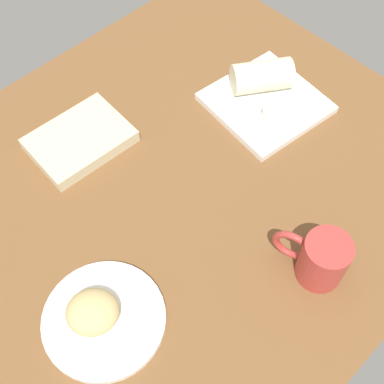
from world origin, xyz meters
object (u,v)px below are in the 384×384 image
(round_plate, at_px, (104,319))
(scone_pastry, at_px, (92,312))
(sauce_cup, at_px, (275,113))
(coffee_mug, at_px, (321,258))
(breakfast_wrap, at_px, (262,76))
(book_stack, at_px, (80,140))
(square_plate, at_px, (266,103))

(round_plate, relative_size, scone_pastry, 2.37)
(sauce_cup, bearing_deg, coffee_mug, 53.43)
(sauce_cup, relative_size, coffee_mug, 0.40)
(sauce_cup, height_order, breakfast_wrap, breakfast_wrap)
(breakfast_wrap, height_order, book_stack, breakfast_wrap)
(breakfast_wrap, distance_m, book_stack, 0.40)
(sauce_cup, bearing_deg, scone_pastry, 8.30)
(square_plate, relative_size, breakfast_wrap, 1.72)
(scone_pastry, height_order, square_plate, scone_pastry)
(square_plate, distance_m, breakfast_wrap, 0.06)
(scone_pastry, relative_size, breakfast_wrap, 0.68)
(round_plate, bearing_deg, book_stack, -121.60)
(scone_pastry, distance_m, book_stack, 0.37)
(round_plate, relative_size, square_plate, 0.94)
(round_plate, relative_size, sauce_cup, 3.94)
(square_plate, bearing_deg, sauce_cup, 60.77)
(sauce_cup, bearing_deg, breakfast_wrap, -119.23)
(square_plate, bearing_deg, scone_pastry, 12.18)
(scone_pastry, bearing_deg, sauce_cup, -171.70)
(square_plate, xyz_separation_m, sauce_cup, (0.02, 0.04, 0.02))
(coffee_mug, bearing_deg, sauce_cup, -126.57)
(coffee_mug, bearing_deg, square_plate, -125.66)
(scone_pastry, xyz_separation_m, breakfast_wrap, (-0.57, -0.15, 0.01))
(book_stack, xyz_separation_m, coffee_mug, (-0.12, 0.50, 0.04))
(round_plate, distance_m, coffee_mug, 0.37)
(round_plate, bearing_deg, square_plate, -166.51)
(breakfast_wrap, bearing_deg, book_stack, 100.09)
(square_plate, bearing_deg, book_stack, -28.62)
(sauce_cup, xyz_separation_m, coffee_mug, (0.20, 0.27, 0.02))
(book_stack, bearing_deg, round_plate, 58.40)
(scone_pastry, xyz_separation_m, coffee_mug, (-0.33, 0.20, 0.01))
(square_plate, height_order, sauce_cup, sauce_cup)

